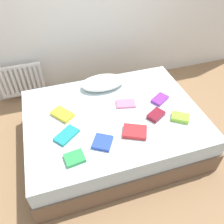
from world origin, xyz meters
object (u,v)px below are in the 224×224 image
(textbook_pink, at_px, (126,104))
(textbook_purple, at_px, (160,99))
(textbook_maroon, at_px, (156,115))
(textbook_lime, at_px, (180,117))
(radiator, at_px, (21,81))
(textbook_teal, at_px, (67,135))
(textbook_blue, at_px, (103,142))
(textbook_yellow, at_px, (63,114))
(textbook_green, at_px, (75,158))
(pillow, at_px, (103,83))
(textbook_red, at_px, (135,132))
(bed, at_px, (113,129))

(textbook_pink, distance_m, textbook_purple, 0.42)
(textbook_maroon, relative_size, textbook_lime, 1.01)
(radiator, bearing_deg, textbook_purple, -35.50)
(textbook_pink, distance_m, textbook_teal, 0.79)
(textbook_blue, bearing_deg, radiator, 147.42)
(textbook_pink, bearing_deg, textbook_yellow, -169.41)
(radiator, height_order, textbook_yellow, radiator)
(radiator, height_order, textbook_lime, radiator)
(textbook_yellow, xyz_separation_m, textbook_teal, (-0.01, -0.31, -0.01))
(textbook_maroon, xyz_separation_m, textbook_lime, (0.24, -0.11, -0.00))
(textbook_blue, bearing_deg, textbook_green, -130.03)
(pillow, distance_m, textbook_blue, 0.93)
(textbook_blue, xyz_separation_m, textbook_teal, (-0.32, 0.20, -0.00))
(textbook_red, bearing_deg, textbook_blue, -149.89)
(textbook_yellow, distance_m, textbook_red, 0.83)
(pillow, relative_size, textbook_yellow, 2.29)
(textbook_red, relative_size, textbook_purple, 1.18)
(textbook_lime, bearing_deg, textbook_purple, 135.28)
(pillow, xyz_separation_m, textbook_yellow, (-0.57, -0.38, -0.04))
(radiator, distance_m, textbook_lime, 2.26)
(radiator, distance_m, textbook_teal, 1.46)
(bed, relative_size, radiator, 3.19)
(pillow, bearing_deg, textbook_teal, -129.88)
(textbook_maroon, bearing_deg, pillow, 90.30)
(pillow, distance_m, textbook_red, 0.87)
(textbook_yellow, relative_size, textbook_teal, 0.97)
(textbook_red, distance_m, textbook_maroon, 0.35)
(textbook_green, bearing_deg, bed, 35.08)
(bed, distance_m, pillow, 0.61)
(textbook_teal, distance_m, textbook_lime, 1.23)
(radiator, bearing_deg, textbook_teal, -71.56)
(radiator, distance_m, textbook_blue, 1.77)
(textbook_lime, bearing_deg, textbook_green, -137.98)
(pillow, height_order, textbook_teal, pillow)
(textbook_pink, height_order, textbook_lime, textbook_lime)
(textbook_purple, bearing_deg, textbook_red, -172.09)
(textbook_green, height_order, textbook_maroon, textbook_maroon)
(textbook_maroon, distance_m, textbook_teal, 0.99)
(textbook_teal, distance_m, textbook_purple, 1.18)
(radiator, xyz_separation_m, textbook_pink, (1.20, -1.09, 0.16))
(textbook_maroon, bearing_deg, textbook_green, 166.78)
(textbook_green, xyz_separation_m, textbook_maroon, (0.96, 0.29, 0.01))
(pillow, bearing_deg, textbook_lime, -51.64)
(bed, bearing_deg, radiator, 130.16)
(pillow, height_order, textbook_green, pillow)
(pillow, xyz_separation_m, textbook_red, (0.10, -0.86, -0.04))
(radiator, relative_size, textbook_maroon, 3.35)
(textbook_yellow, bearing_deg, textbook_red, 17.52)
(textbook_lime, height_order, textbook_purple, textbook_lime)
(radiator, distance_m, textbook_pink, 1.63)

